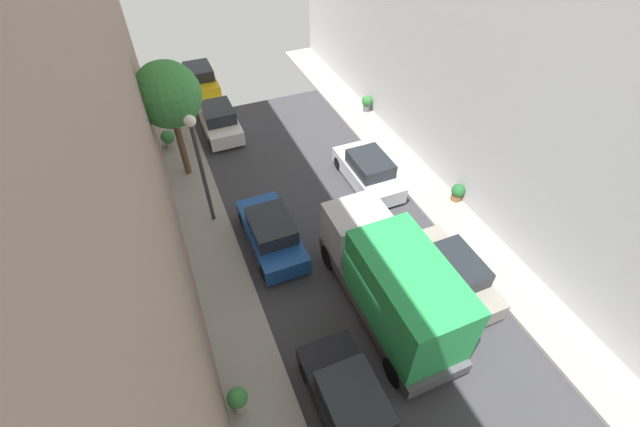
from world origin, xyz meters
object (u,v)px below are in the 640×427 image
object	(u,v)px
potted_plant_0	(155,108)
potted_plant_1	(168,138)
street_tree_0	(168,95)
potted_plant_3	(238,399)
parked_car_left_5	(200,79)
potted_plant_5	(367,102)
parked_car_left_4	(219,120)
parked_car_left_3	(271,233)
delivery_truck	(392,281)
potted_plant_2	(458,192)
parked_car_right_1	(451,273)
parked_car_left_2	(351,405)
lamp_post	(198,155)
parked_car_right_2	(368,171)

from	to	relation	value
potted_plant_0	potted_plant_1	distance (m)	3.46
street_tree_0	potted_plant_3	xyz separation A→B (m)	(-0.61, -11.89, -3.51)
parked_car_left_5	potted_plant_5	xyz separation A→B (m)	(8.34, -6.66, -0.03)
parked_car_left_4	potted_plant_5	size ratio (longest dim) A/B	4.45
parked_car_left_3	delivery_truck	bearing A→B (deg)	-59.56
parked_car_left_4	potted_plant_2	xyz separation A→B (m)	(8.49, -9.88, -0.13)
potted_plant_1	potted_plant_2	size ratio (longest dim) A/B	1.11
street_tree_0	parked_car_right_1	bearing A→B (deg)	-53.62
parked_car_left_2	lamp_post	xyz separation A→B (m)	(-1.90, 9.62, 2.78)
parked_car_left_2	potted_plant_0	bearing A→B (deg)	98.93
delivery_truck	potted_plant_5	size ratio (longest dim) A/B	6.99
parked_car_right_2	parked_car_left_4	bearing A→B (deg)	127.02
parked_car_left_3	lamp_post	size ratio (longest dim) A/B	0.83
parked_car_right_1	potted_plant_1	distance (m)	15.45
potted_plant_3	parked_car_left_3	bearing A→B (deg)	63.53
potted_plant_2	parked_car_right_1	bearing A→B (deg)	-129.34
lamp_post	delivery_truck	bearing A→B (deg)	-56.42
parked_car_right_2	potted_plant_5	xyz separation A→B (m)	(2.94, 5.81, -0.03)
parked_car_left_2	parked_car_right_1	size ratio (longest dim) A/B	1.00
parked_car_left_4	delivery_truck	xyz separation A→B (m)	(2.70, -13.79, 1.07)
potted_plant_3	parked_car_left_4	bearing A→B (deg)	79.01
parked_car_left_3	parked_car_left_5	distance (m)	14.50
parked_car_right_1	potted_plant_0	bearing A→B (deg)	117.05
street_tree_0	delivery_truck	bearing A→B (deg)	-64.71
parked_car_right_1	potted_plant_2	bearing A→B (deg)	50.66
lamp_post	parked_car_left_3	bearing A→B (deg)	-50.86
delivery_truck	parked_car_right_2	bearing A→B (deg)	67.83
parked_car_left_4	parked_car_right_1	size ratio (longest dim) A/B	1.00
parked_car_left_3	potted_plant_0	xyz separation A→B (m)	(-3.04, 12.07, -0.09)
parked_car_left_4	parked_car_right_2	distance (m)	8.97
potted_plant_0	potted_plant_1	xyz separation A→B (m)	(0.22, -3.45, 0.03)
parked_car_right_1	parked_car_right_2	distance (m)	6.49
parked_car_left_3	potted_plant_0	world-z (taller)	parked_car_left_3
street_tree_0	potted_plant_2	xyz separation A→B (m)	(10.80, -6.70, -3.64)
parked_car_left_2	potted_plant_5	size ratio (longest dim) A/B	4.45
potted_plant_3	lamp_post	world-z (taller)	lamp_post
parked_car_left_3	potted_plant_0	bearing A→B (deg)	104.14
potted_plant_1	parked_car_right_2	bearing A→B (deg)	-38.73
parked_car_left_5	potted_plant_3	bearing A→B (deg)	-98.17
potted_plant_0	lamp_post	world-z (taller)	lamp_post
potted_plant_1	lamp_post	bearing A→B (deg)	-81.69
delivery_truck	lamp_post	world-z (taller)	lamp_post
parked_car_left_3	potted_plant_1	size ratio (longest dim) A/B	4.58
parked_car_left_5	potted_plant_2	size ratio (longest dim) A/B	5.10
potted_plant_0	potted_plant_5	distance (m)	12.15
parked_car_left_5	parked_car_right_2	xyz separation A→B (m)	(5.40, -12.47, 0.00)
potted_plant_0	potted_plant_3	xyz separation A→B (m)	(0.12, -17.95, 0.09)
parked_car_left_2	parked_car_right_1	xyz separation A→B (m)	(5.40, 2.83, 0.00)
parked_car_left_3	parked_car_left_4	xyz separation A→B (m)	(0.00, 9.19, 0.00)
street_tree_0	potted_plant_0	bearing A→B (deg)	96.85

